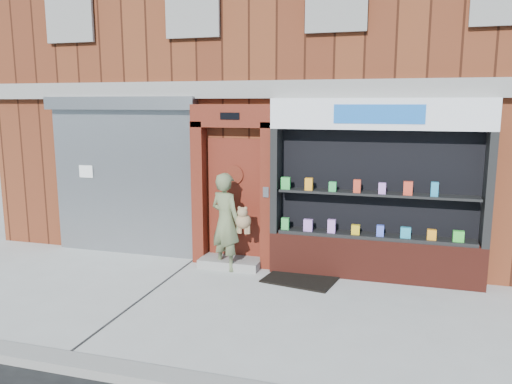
% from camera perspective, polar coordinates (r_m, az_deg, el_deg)
% --- Properties ---
extents(ground, '(80.00, 80.00, 0.00)m').
position_cam_1_polar(ground, '(7.42, -1.67, -13.03)').
color(ground, '#9E9E99').
rests_on(ground, ground).
extents(curb, '(60.00, 0.30, 0.12)m').
position_cam_1_polar(curb, '(5.61, -8.89, -20.62)').
color(curb, gray).
rests_on(curb, ground).
extents(building, '(12.00, 8.16, 8.00)m').
position_cam_1_polar(building, '(12.71, 6.84, 14.92)').
color(building, '#5A2614').
rests_on(building, ground).
extents(shutter_bay, '(3.10, 0.30, 3.04)m').
position_cam_1_polar(shutter_bay, '(9.92, -14.93, 2.83)').
color(shutter_bay, gray).
rests_on(shutter_bay, ground).
extents(red_door_bay, '(1.52, 0.58, 2.90)m').
position_cam_1_polar(red_door_bay, '(8.95, -2.63, 0.71)').
color(red_door_bay, '#53180E').
rests_on(red_door_bay, ground).
extents(pharmacy_bay, '(3.50, 0.41, 3.00)m').
position_cam_1_polar(pharmacy_bay, '(8.46, 13.49, -0.69)').
color(pharmacy_bay, '#551C14').
rests_on(pharmacy_bay, ground).
extents(woman, '(0.85, 0.64, 1.74)m').
position_cam_1_polar(woman, '(8.78, -3.36, -3.38)').
color(woman, '#606B46').
rests_on(woman, ground).
extents(doormat, '(1.27, 0.99, 0.03)m').
position_cam_1_polar(doormat, '(8.50, 5.08, -9.90)').
color(doormat, black).
rests_on(doormat, ground).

